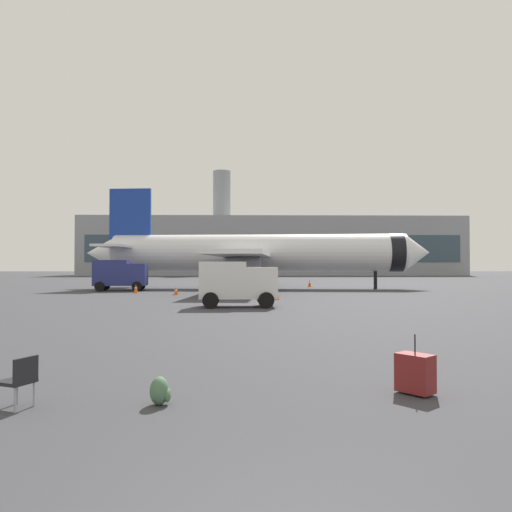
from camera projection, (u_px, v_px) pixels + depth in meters
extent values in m
cylinder|color=white|center=(258.00, 253.00, 50.41)|extent=(30.22, 6.49, 3.80)
cone|color=white|center=(417.00, 253.00, 49.29)|extent=(2.72, 3.81, 3.61)
cone|color=white|center=(101.00, 253.00, 51.56)|extent=(3.50, 3.69, 3.42)
cylinder|color=black|center=(395.00, 253.00, 49.44)|extent=(1.74, 3.99, 3.88)
cube|color=white|center=(254.00, 257.00, 58.46)|extent=(6.22, 16.37, 0.36)
cube|color=white|center=(240.00, 254.00, 42.50)|extent=(6.22, 16.37, 0.36)
cylinder|color=gray|center=(252.00, 268.00, 55.94)|extent=(3.39, 2.48, 2.20)
cylinder|color=gray|center=(243.00, 269.00, 44.97)|extent=(3.39, 2.48, 2.20)
cube|color=#193899|center=(130.00, 219.00, 51.42)|extent=(4.41, 0.76, 6.40)
cube|color=white|center=(135.00, 248.00, 54.59)|extent=(3.13, 6.21, 0.24)
cube|color=white|center=(115.00, 246.00, 48.20)|extent=(3.13, 6.21, 0.24)
cylinder|color=black|center=(375.00, 280.00, 49.53)|extent=(0.36, 0.36, 1.80)
cylinder|color=black|center=(241.00, 279.00, 52.89)|extent=(0.44, 0.44, 1.80)
cylinder|color=black|center=(236.00, 281.00, 48.10)|extent=(0.44, 0.44, 1.80)
cube|color=navy|center=(138.00, 275.00, 46.04)|extent=(1.80, 2.29, 2.04)
cube|color=#1E232D|center=(145.00, 270.00, 46.10)|extent=(0.19, 1.98, 0.84)
cube|color=navy|center=(112.00, 273.00, 45.86)|extent=(3.24, 2.37, 2.40)
cylinder|color=black|center=(141.00, 285.00, 47.17)|extent=(0.91, 0.27, 0.90)
cylinder|color=black|center=(137.00, 286.00, 44.88)|extent=(0.91, 0.27, 0.90)
cylinder|color=black|center=(105.00, 286.00, 46.91)|extent=(0.91, 0.27, 0.90)
cylinder|color=black|center=(100.00, 287.00, 44.62)|extent=(0.91, 0.27, 0.90)
cube|color=white|center=(261.00, 283.00, 28.05)|extent=(1.80, 2.03, 1.78)
cube|color=#1E232D|center=(274.00, 275.00, 28.09)|extent=(0.11, 1.80, 0.74)
cube|color=white|center=(223.00, 280.00, 27.97)|extent=(2.68, 2.05, 2.10)
cylinder|color=black|center=(264.00, 298.00, 29.09)|extent=(0.90, 0.24, 0.90)
cylinder|color=black|center=(266.00, 300.00, 26.99)|extent=(0.90, 0.24, 0.90)
cylinder|color=black|center=(212.00, 298.00, 28.97)|extent=(0.90, 0.24, 0.90)
cylinder|color=black|center=(211.00, 300.00, 26.87)|extent=(0.90, 0.24, 0.90)
cube|color=#F2590C|center=(310.00, 287.00, 54.62)|extent=(0.44, 0.44, 0.04)
cone|color=#F2590C|center=(310.00, 283.00, 54.63)|extent=(0.36, 0.36, 0.77)
cylinder|color=white|center=(310.00, 283.00, 54.63)|extent=(0.23, 0.23, 0.10)
cube|color=#F2590C|center=(176.00, 294.00, 39.65)|extent=(0.44, 0.44, 0.04)
cone|color=#F2590C|center=(176.00, 291.00, 39.66)|extent=(0.36, 0.36, 0.59)
cylinder|color=white|center=(176.00, 290.00, 39.66)|extent=(0.23, 0.23, 0.10)
cube|color=#F2590C|center=(136.00, 293.00, 42.18)|extent=(0.44, 0.44, 0.04)
cone|color=#F2590C|center=(136.00, 288.00, 42.19)|extent=(0.36, 0.36, 0.74)
cylinder|color=white|center=(136.00, 288.00, 42.19)|extent=(0.23, 0.23, 0.10)
cube|color=#F2590C|center=(277.00, 299.00, 34.13)|extent=(0.44, 0.44, 0.04)
cone|color=#F2590C|center=(277.00, 293.00, 34.14)|extent=(0.36, 0.36, 0.79)
cylinder|color=white|center=(277.00, 293.00, 34.14)|extent=(0.23, 0.23, 0.10)
cube|color=maroon|center=(415.00, 373.00, 8.99)|extent=(0.72, 0.75, 0.70)
cylinder|color=black|center=(415.00, 344.00, 9.00)|extent=(0.02, 0.02, 0.36)
cylinder|color=black|center=(404.00, 390.00, 9.15)|extent=(0.08, 0.07, 0.08)
cylinder|color=black|center=(426.00, 394.00, 8.81)|extent=(0.08, 0.07, 0.08)
ellipsoid|color=#476B4C|center=(159.00, 391.00, 8.29)|extent=(0.32, 0.40, 0.48)
ellipsoid|color=#476B4C|center=(168.00, 395.00, 8.29)|extent=(0.12, 0.28, 0.24)
cube|color=black|center=(16.00, 382.00, 8.11)|extent=(0.63, 0.63, 0.06)
cube|color=black|center=(26.00, 369.00, 8.03)|extent=(0.24, 0.46, 0.40)
cylinder|color=#999EA5|center=(17.00, 391.00, 8.35)|extent=(0.04, 0.04, 0.44)
cylinder|color=#999EA5|center=(15.00, 399.00, 7.85)|extent=(0.04, 0.04, 0.44)
cylinder|color=#999EA5|center=(34.00, 393.00, 8.21)|extent=(0.04, 0.04, 0.44)
cube|color=gray|center=(272.00, 247.00, 122.62)|extent=(92.46, 17.77, 14.17)
cube|color=#334756|center=(274.00, 248.00, 113.68)|extent=(87.84, 0.10, 6.38)
cylinder|color=gray|center=(222.00, 195.00, 122.62)|extent=(4.40, 4.40, 12.00)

